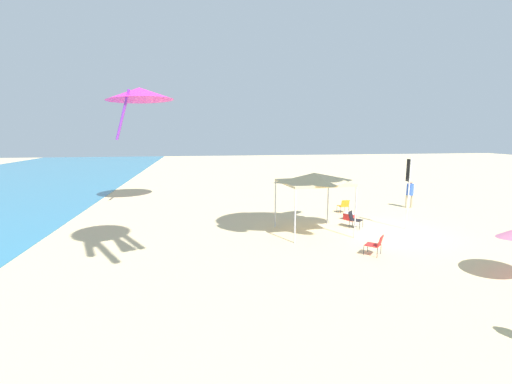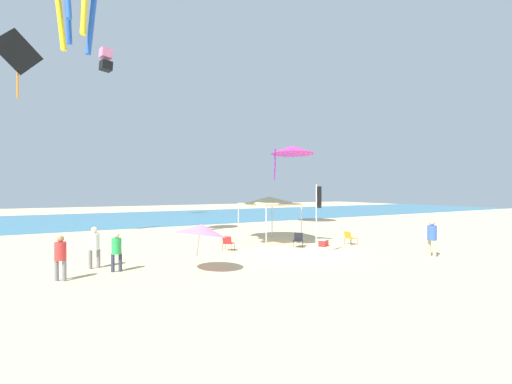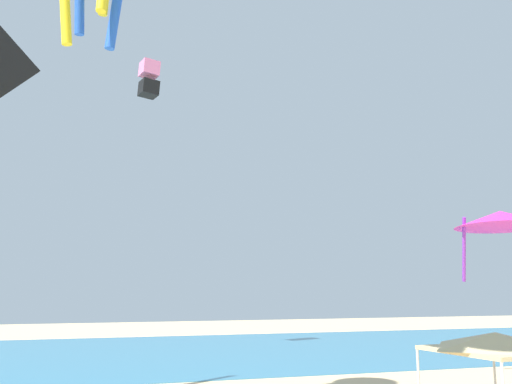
# 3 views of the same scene
# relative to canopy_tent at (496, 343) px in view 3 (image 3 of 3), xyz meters

# --- Properties ---
(ocean_strip) EXTENTS (120.00, 23.20, 0.02)m
(ocean_strip) POSITION_rel_canopy_tent_xyz_m (-0.60, 23.99, -2.60)
(ocean_strip) COLOR teal
(ocean_strip) RESTS_ON ground
(canopy_tent) EXTENTS (3.09, 3.25, 2.89)m
(canopy_tent) POSITION_rel_canopy_tent_xyz_m (0.00, 0.00, 0.00)
(canopy_tent) COLOR #B7B7BC
(canopy_tent) RESTS_ON ground
(kite_delta_magenta) EXTENTS (5.74, 5.75, 3.39)m
(kite_delta_magenta) POSITION_rel_canopy_tent_xyz_m (8.29, 8.98, 4.60)
(kite_delta_magenta) COLOR #E02D9E
(kite_box_pink) EXTENTS (1.44, 1.39, 2.47)m
(kite_box_pink) POSITION_rel_canopy_tent_xyz_m (-6.80, 23.66, 15.33)
(kite_box_pink) COLOR pink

